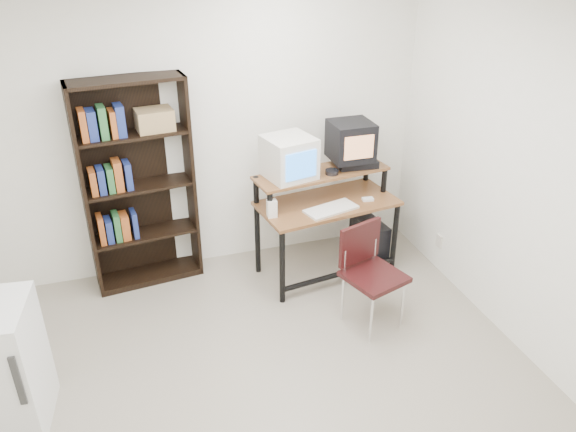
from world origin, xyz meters
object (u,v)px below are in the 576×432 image
object	(u,v)px
pc_tower	(369,240)
computer_desk	(326,205)
crt_tv	(351,141)
bookshelf	(137,183)
crt_monitor	(289,158)
school_chair	(369,265)

from	to	relation	value
pc_tower	computer_desk	bearing A→B (deg)	-179.04
crt_tv	bookshelf	bearing A→B (deg)	172.65
pc_tower	crt_monitor	bearing A→B (deg)	172.19
crt_monitor	school_chair	bearing A→B (deg)	-79.78
crt_monitor	bookshelf	world-z (taller)	bookshelf
computer_desk	pc_tower	distance (m)	0.69
computer_desk	school_chair	bearing A→B (deg)	-93.87
crt_monitor	school_chair	size ratio (longest dim) A/B	0.56
crt_tv	school_chair	bearing A→B (deg)	-102.99
pc_tower	bookshelf	distance (m)	2.26
computer_desk	pc_tower	bearing A→B (deg)	-1.69
crt_tv	pc_tower	distance (m)	1.04
school_chair	crt_tv	bearing A→B (deg)	59.10
crt_tv	bookshelf	distance (m)	1.93
crt_tv	pc_tower	size ratio (longest dim) A/B	0.82
crt_monitor	pc_tower	bearing A→B (deg)	-15.44
pc_tower	crt_tv	bearing A→B (deg)	147.30
computer_desk	bookshelf	distance (m)	1.68
crt_monitor	pc_tower	world-z (taller)	crt_monitor
crt_tv	pc_tower	xyz separation A→B (m)	(0.20, -0.10, -1.01)
bookshelf	pc_tower	bearing A→B (deg)	-16.21
computer_desk	crt_tv	xyz separation A→B (m)	(0.28, 0.16, 0.53)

